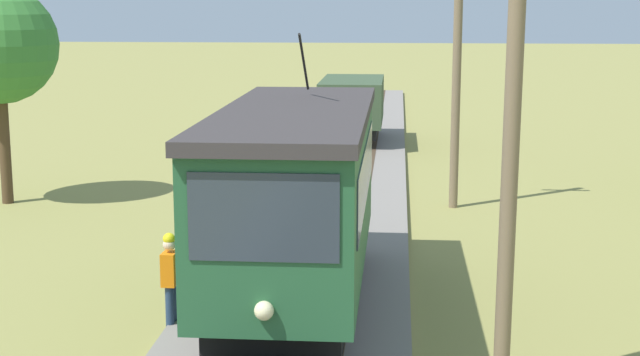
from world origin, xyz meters
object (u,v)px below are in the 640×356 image
Objects in this scene: utility_pole_near_tram at (512,124)px; second_worker at (170,278)px; utility_pole_mid at (457,70)px; freight_car at (352,106)px; red_tram at (295,199)px; gravel_pile at (250,128)px.

second_worker is at bearing 157.60° from utility_pole_near_tram.
utility_pole_mid is (0.00, 12.80, -0.17)m from utility_pole_near_tram.
utility_pole_near_tram is (3.39, -24.16, 2.45)m from freight_car.
freight_car is 0.66× the size of utility_pole_near_tram.
utility_pole_near_tram is 1.05× the size of utility_pole_mid.
utility_pole_mid is at bearing 90.00° from utility_pole_near_tram.
red_tram is 20.84m from freight_car.
utility_pole_near_tram is at bearing -20.33° from second_worker.
freight_car is 12.07m from utility_pole_mid.
gravel_pile is (-7.44, 10.84, -3.15)m from utility_pole_mid.
gravel_pile is at bearing 107.47° from utility_pole_near_tram.
red_tram is at bearing -89.99° from freight_car.
red_tram is at bearing 135.53° from utility_pole_near_tram.
gravel_pile is at bearing 124.46° from utility_pole_mid.
freight_car reaches higher than second_worker.
freight_car is (-0.00, 20.83, -0.64)m from red_tram.
red_tram is 20.77m from gravel_pile.
utility_pole_near_tram reaches higher than gravel_pile.
red_tram is 4.79× the size of second_worker.
red_tram is 2.62m from second_worker.
red_tram is at bearing -109.70° from utility_pole_mid.
freight_car is at bearing 98.00° from utility_pole_near_tram.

